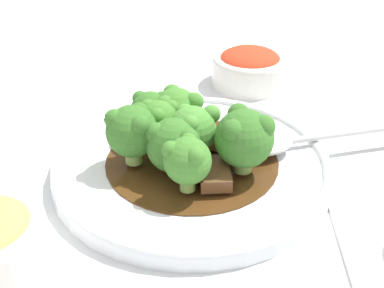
% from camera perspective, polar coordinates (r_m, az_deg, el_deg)
% --- Properties ---
extents(ground_plane, '(4.00, 4.00, 0.00)m').
position_cam_1_polar(ground_plane, '(0.52, 0.00, -3.18)').
color(ground_plane, silver).
extents(main_plate, '(0.27, 0.27, 0.02)m').
position_cam_1_polar(main_plate, '(0.52, 0.00, -2.26)').
color(main_plate, white).
rests_on(main_plate, ground_plane).
extents(beef_strip_0, '(0.04, 0.06, 0.01)m').
position_cam_1_polar(beef_strip_0, '(0.53, 1.84, 0.72)').
color(beef_strip_0, brown).
rests_on(beef_strip_0, main_plate).
extents(beef_strip_1, '(0.05, 0.05, 0.01)m').
position_cam_1_polar(beef_strip_1, '(0.53, 5.89, 0.19)').
color(beef_strip_1, '#56331E').
rests_on(beef_strip_1, main_plate).
extents(beef_strip_2, '(0.05, 0.03, 0.01)m').
position_cam_1_polar(beef_strip_2, '(0.48, 2.39, -3.17)').
color(beef_strip_2, brown).
rests_on(beef_strip_2, main_plate).
extents(broccoli_floret_0, '(0.05, 0.05, 0.05)m').
position_cam_1_polar(broccoli_floret_0, '(0.50, 0.59, 1.70)').
color(broccoli_floret_0, '#8EB756').
rests_on(broccoli_floret_0, main_plate).
extents(broccoli_floret_1, '(0.04, 0.04, 0.05)m').
position_cam_1_polar(broccoli_floret_1, '(0.45, -0.61, -1.70)').
color(broccoli_floret_1, '#7FA84C').
rests_on(broccoli_floret_1, main_plate).
extents(broccoli_floret_2, '(0.05, 0.05, 0.06)m').
position_cam_1_polar(broccoli_floret_2, '(0.48, 5.60, 0.73)').
color(broccoli_floret_2, '#7FA84C').
rests_on(broccoli_floret_2, main_plate).
extents(broccoli_floret_3, '(0.04, 0.04, 0.05)m').
position_cam_1_polar(broccoli_floret_3, '(0.53, -4.46, 3.54)').
color(broccoli_floret_3, '#7FA84C').
rests_on(broccoli_floret_3, main_plate).
extents(broccoli_floret_4, '(0.05, 0.05, 0.06)m').
position_cam_1_polar(broccoli_floret_4, '(0.49, -6.41, 1.47)').
color(broccoli_floret_4, '#8EB756').
rests_on(broccoli_floret_4, main_plate).
extents(broccoli_floret_5, '(0.05, 0.05, 0.05)m').
position_cam_1_polar(broccoli_floret_5, '(0.52, -1.70, 3.57)').
color(broccoli_floret_5, '#8EB756').
rests_on(broccoli_floret_5, main_plate).
extents(broccoli_floret_6, '(0.04, 0.04, 0.05)m').
position_cam_1_polar(broccoli_floret_6, '(0.51, -3.52, 2.45)').
color(broccoli_floret_6, '#7FA84C').
rests_on(broccoli_floret_6, main_plate).
extents(broccoli_floret_7, '(0.05, 0.05, 0.05)m').
position_cam_1_polar(broccoli_floret_7, '(0.48, -1.98, 0.01)').
color(broccoli_floret_7, '#7FA84C').
rests_on(broccoli_floret_7, main_plate).
extents(serving_spoon, '(0.09, 0.21, 0.01)m').
position_cam_1_polar(serving_spoon, '(0.53, 8.53, 0.33)').
color(serving_spoon, silver).
rests_on(serving_spoon, main_plate).
extents(side_bowl_kimchi, '(0.10, 0.10, 0.05)m').
position_cam_1_polar(side_bowl_kimchi, '(0.69, 6.13, 8.17)').
color(side_bowl_kimchi, white).
rests_on(side_bowl_kimchi, ground_plane).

